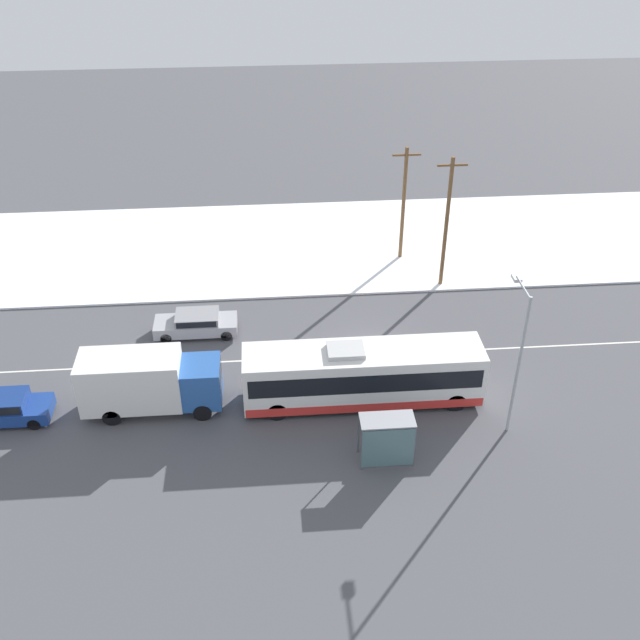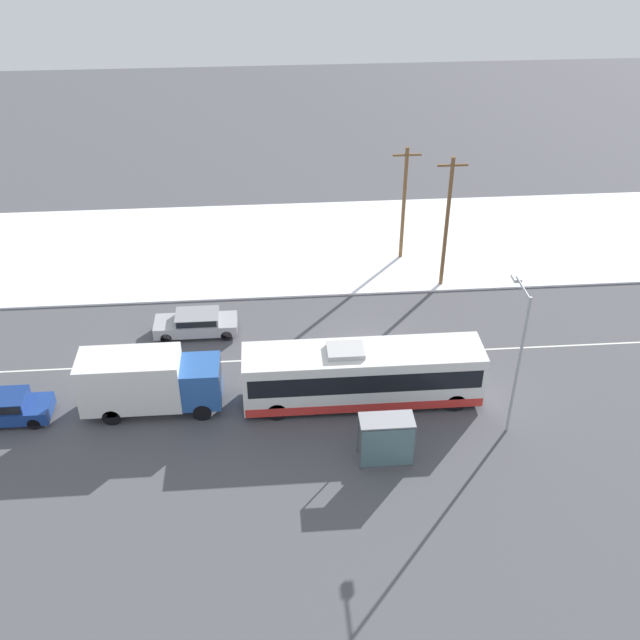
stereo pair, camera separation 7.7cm
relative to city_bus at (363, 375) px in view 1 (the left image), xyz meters
The scene contains 12 objects.
ground_plane 4.20m from the city_bus, 78.84° to the left, with size 120.00×120.00×0.00m, color #4C4C51.
snow_lot 16.97m from the city_bus, 87.45° to the left, with size 80.00×13.52×0.12m.
lane_marking_center 4.19m from the city_bus, 78.84° to the left, with size 60.00×0.12×0.00m.
city_bus is the anchor object (origin of this frame).
box_truck 10.60m from the city_bus, behind, with size 6.80×2.30×3.20m.
sedan_car 10.98m from the city_bus, 142.49° to the left, with size 4.68×1.80×1.35m.
parked_car_near_truck 17.46m from the city_bus, behind, with size 4.08×1.80×1.46m.
pedestrian_at_stop 3.25m from the city_bus, 79.56° to the right, with size 0.66×0.29×1.83m.
bus_shelter 4.61m from the city_bus, 83.53° to the right, with size 2.46×1.20×2.40m.
streetlamp 7.78m from the city_bus, 19.56° to the right, with size 0.36×2.35×7.56m.
utility_pole_roadside 12.98m from the city_bus, 59.58° to the left, with size 1.80×0.24×8.54m.
utility_pole_snowlot 15.49m from the city_bus, 73.08° to the left, with size 1.80×0.24×7.80m.
Camera 1 is at (-5.24, -33.01, 24.42)m, focal length 42.00 mm.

